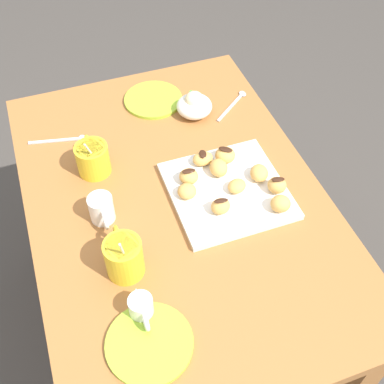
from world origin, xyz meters
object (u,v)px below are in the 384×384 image
Objects in this scene: beignet_3 at (203,159)px; coffee_mug_yellow_left at (124,256)px; beignet_0 at (225,155)px; beignet_6 at (189,176)px; beignet_1 at (281,204)px; pastry_plate_square at (227,191)px; chocolate_sauce_pitcher at (141,307)px; beignet_9 at (219,168)px; ice_cream_bowl at (194,105)px; beignet_8 at (277,185)px; beignet_4 at (259,173)px; saucer_lime_right at (153,100)px; beignet_7 at (187,191)px; coffee_mug_yellow_right at (93,158)px; cream_pitcher_white at (101,208)px; saucer_lime_left at (149,344)px; dining_table at (177,229)px; beignet_5 at (221,206)px; beignet_2 at (237,186)px.

coffee_mug_yellow_left is at bearing 131.27° from beignet_3.
beignet_0 reaches higher than beignet_6.
beignet_1 is at bearing -131.85° from beignet_6.
pastry_plate_square is 0.33m from coffee_mug_yellow_left.
chocolate_sauce_pitcher is 1.66× the size of beignet_9.
beignet_8 is at bearing -166.52° from ice_cream_bowl.
beignet_4 reaches higher than pastry_plate_square.
beignet_9 is at bearing -43.57° from chocolate_sauce_pitcher.
saucer_lime_right is at bearing -1.93° from beignet_6.
beignet_8 is (-0.06, -0.22, 0.00)m from beignet_7.
coffee_mug_yellow_right is at bearing 47.61° from beignet_7.
cream_pitcher_white is (0.03, 0.32, 0.03)m from pastry_plate_square.
coffee_mug_yellow_left is at bearing -0.10° from saucer_lime_left.
dining_table is 0.21m from beignet_3.
cream_pitcher_white is at bearing 148.05° from saucer_lime_right.
dining_table is 0.30m from coffee_mug_yellow_right.
beignet_1 is at bearing -162.55° from beignet_0.
beignet_0 is 0.16m from beignet_8.
beignet_9 is (-0.04, 0.03, 0.00)m from beignet_0.
coffee_mug_yellow_left is at bearing 126.66° from beignet_7.
coffee_mug_yellow_left reaches higher than pastry_plate_square.
beignet_1 is at bearing -107.51° from cream_pitcher_white.
beignet_4 is (-0.09, -0.06, -0.00)m from beignet_0.
coffee_mug_yellow_left reaches higher than saucer_lime_left.
pastry_plate_square is at bearing -49.74° from chocolate_sauce_pitcher.
dining_table is 3.78× the size of pastry_plate_square.
saucer_lime_left is at bearing 147.40° from beignet_3.
dining_table is at bearing -89.70° from cream_pitcher_white.
cream_pitcher_white is 2.16× the size of beignet_5.
dining_table is 0.31m from beignet_1.
dining_table is 22.31× the size of beignet_5.
cream_pitcher_white reaches higher than pastry_plate_square.
dining_table is 0.21m from beignet_9.
coffee_mug_yellow_left reaches higher than chocolate_sauce_pitcher.
saucer_lime_left is 0.37m from beignet_5.
beignet_3 is at bearing -32.60° from saucer_lime_left.
beignet_2 is 0.10m from beignet_8.
beignet_8 is (-0.46, -0.19, 0.03)m from saucer_lime_right.
beignet_4 is at bearing -92.51° from cream_pitcher_white.
chocolate_sauce_pitcher reaches higher than beignet_4.
beignet_8 reaches higher than beignet_6.
cream_pitcher_white is at bearing 105.52° from beignet_3.
coffee_mug_yellow_right reaches higher than cream_pitcher_white.
pastry_plate_square is 0.11m from beignet_7.
beignet_0 is 0.11m from beignet_4.
beignet_7 is at bearing 140.72° from beignet_3.
beignet_0 is at bearing -106.19° from coffee_mug_yellow_right.
beignet_7 is (-0.01, -0.02, 0.16)m from dining_table.
beignet_1 is 0.24m from beignet_3.
dining_table is at bearing -133.81° from coffee_mug_yellow_right.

